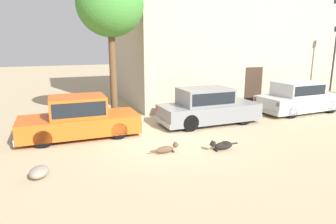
{
  "coord_description": "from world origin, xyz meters",
  "views": [
    {
      "loc": [
        -3.7,
        -9.52,
        3.32
      ],
      "look_at": [
        0.26,
        0.2,
        0.9
      ],
      "focal_mm": 31.74,
      "sensor_mm": 36.0,
      "label": 1
    }
  ],
  "objects_px": {
    "parked_sedan_third": "(299,97)",
    "stray_dog_tan": "(222,145)",
    "acacia_tree_left": "(110,6)",
    "parked_sedan_second": "(207,106)",
    "street_lamp": "(334,56)",
    "parked_sedan_nearest": "(79,117)",
    "stray_dog_spotted": "(167,149)"
  },
  "relations": [
    {
      "from": "parked_sedan_second",
      "to": "parked_sedan_third",
      "type": "xyz_separation_m",
      "value": [
        5.21,
        0.17,
        0.0
      ]
    },
    {
      "from": "parked_sedan_third",
      "to": "street_lamp",
      "type": "bearing_deg",
      "value": 15.51
    },
    {
      "from": "acacia_tree_left",
      "to": "parked_sedan_second",
      "type": "bearing_deg",
      "value": -25.81
    },
    {
      "from": "parked_sedan_nearest",
      "to": "stray_dog_tan",
      "type": "distance_m",
      "value": 5.16
    },
    {
      "from": "street_lamp",
      "to": "stray_dog_spotted",
      "type": "bearing_deg",
      "value": -161.57
    },
    {
      "from": "parked_sedan_second",
      "to": "stray_dog_spotted",
      "type": "height_order",
      "value": "parked_sedan_second"
    },
    {
      "from": "parked_sedan_nearest",
      "to": "stray_dog_spotted",
      "type": "xyz_separation_m",
      "value": [
        2.33,
        -2.72,
        -0.6
      ]
    },
    {
      "from": "parked_sedan_nearest",
      "to": "street_lamp",
      "type": "bearing_deg",
      "value": 5.36
    },
    {
      "from": "street_lamp",
      "to": "stray_dog_tan",
      "type": "bearing_deg",
      "value": -156.42
    },
    {
      "from": "parked_sedan_third",
      "to": "stray_dog_tan",
      "type": "xyz_separation_m",
      "value": [
        -6.37,
        -3.2,
        -0.6
      ]
    },
    {
      "from": "stray_dog_spotted",
      "to": "acacia_tree_left",
      "type": "xyz_separation_m",
      "value": [
        -0.7,
        4.32,
        4.66
      ]
    },
    {
      "from": "stray_dog_spotted",
      "to": "parked_sedan_third",
      "type": "bearing_deg",
      "value": 16.18
    },
    {
      "from": "parked_sedan_second",
      "to": "acacia_tree_left",
      "type": "bearing_deg",
      "value": 153.98
    },
    {
      "from": "parked_sedan_second",
      "to": "street_lamp",
      "type": "bearing_deg",
      "value": 7.97
    },
    {
      "from": "parked_sedan_nearest",
      "to": "parked_sedan_second",
      "type": "relative_size",
      "value": 1.0
    },
    {
      "from": "acacia_tree_left",
      "to": "stray_dog_spotted",
      "type": "bearing_deg",
      "value": -80.82
    },
    {
      "from": "stray_dog_spotted",
      "to": "street_lamp",
      "type": "relative_size",
      "value": 0.24
    },
    {
      "from": "street_lamp",
      "to": "acacia_tree_left",
      "type": "height_order",
      "value": "acacia_tree_left"
    },
    {
      "from": "parked_sedan_third",
      "to": "parked_sedan_second",
      "type": "bearing_deg",
      "value": 180.0
    },
    {
      "from": "parked_sedan_third",
      "to": "stray_dog_tan",
      "type": "distance_m",
      "value": 7.16
    },
    {
      "from": "stray_dog_tan",
      "to": "parked_sedan_third",
      "type": "bearing_deg",
      "value": -152.46
    },
    {
      "from": "stray_dog_tan",
      "to": "street_lamp",
      "type": "height_order",
      "value": "street_lamp"
    },
    {
      "from": "stray_dog_spotted",
      "to": "acacia_tree_left",
      "type": "relative_size",
      "value": 0.16
    },
    {
      "from": "acacia_tree_left",
      "to": "stray_dog_tan",
      "type": "bearing_deg",
      "value": -63.03
    },
    {
      "from": "street_lamp",
      "to": "parked_sedan_nearest",
      "type": "bearing_deg",
      "value": -175.39
    },
    {
      "from": "acacia_tree_left",
      "to": "street_lamp",
      "type": "bearing_deg",
      "value": -2.33
    },
    {
      "from": "stray_dog_tan",
      "to": "street_lamp",
      "type": "bearing_deg",
      "value": -155.54
    },
    {
      "from": "parked_sedan_nearest",
      "to": "stray_dog_spotted",
      "type": "height_order",
      "value": "parked_sedan_nearest"
    },
    {
      "from": "stray_dog_spotted",
      "to": "street_lamp",
      "type": "xyz_separation_m",
      "value": [
        11.49,
        3.83,
        2.54
      ]
    },
    {
      "from": "stray_dog_tan",
      "to": "street_lamp",
      "type": "xyz_separation_m",
      "value": [
        9.77,
        4.26,
        2.51
      ]
    },
    {
      "from": "parked_sedan_nearest",
      "to": "street_lamp",
      "type": "xyz_separation_m",
      "value": [
        13.82,
        1.11,
        1.94
      ]
    },
    {
      "from": "parked_sedan_nearest",
      "to": "parked_sedan_third",
      "type": "xyz_separation_m",
      "value": [
        10.42,
        0.05,
        0.02
      ]
    }
  ]
}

